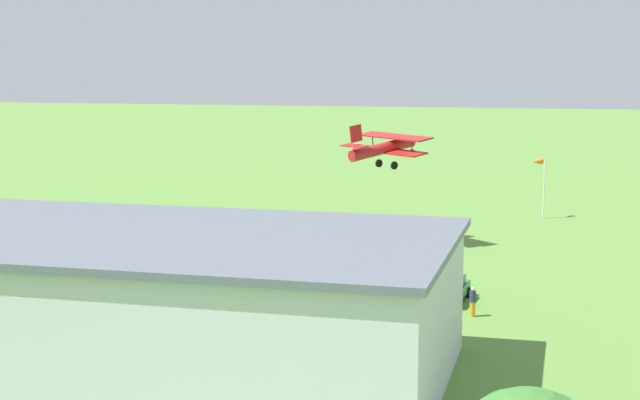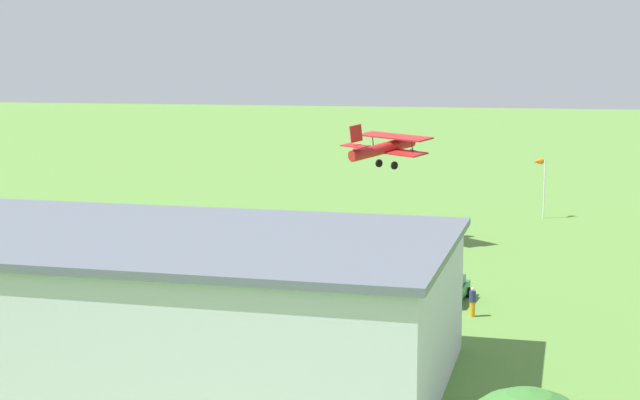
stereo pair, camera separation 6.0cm
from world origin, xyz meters
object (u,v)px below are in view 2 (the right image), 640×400
object	(u,v)px
person_near_hangar_door	(114,258)
person_by_parked_cars	(271,273)
biplane	(386,147)
person_crossing_taxiway	(387,272)
car_green	(449,289)
hangar	(120,301)
car_orange	(43,274)
person_walking_on_apron	(472,302)
person_at_fence_line	(337,282)
windsock	(538,166)

from	to	relation	value
person_near_hangar_door	person_by_parked_cars	size ratio (longest dim) A/B	0.97
biplane	person_crossing_taxiway	bearing A→B (deg)	98.68
car_green	person_by_parked_cars	world-z (taller)	person_by_parked_cars
hangar	car_green	size ratio (longest dim) A/B	7.39
car_orange	person_walking_on_apron	distance (m)	27.89
person_near_hangar_door	biplane	bearing A→B (deg)	-141.51
person_at_fence_line	person_near_hangar_door	world-z (taller)	person_at_fence_line
person_at_fence_line	person_by_parked_cars	bearing A→B (deg)	-16.48
person_crossing_taxiway	person_by_parked_cars	bearing A→B (deg)	12.87
person_near_hangar_door	car_orange	bearing A→B (deg)	68.04
person_walking_on_apron	windsock	world-z (taller)	windsock
hangar	person_near_hangar_door	bearing A→B (deg)	-65.63
biplane	person_at_fence_line	size ratio (longest dim) A/B	4.57
biplane	person_near_hangar_door	size ratio (longest dim) A/B	4.62
biplane	person_near_hangar_door	bearing A→B (deg)	38.49
hangar	biplane	world-z (taller)	biplane
car_green	windsock	world-z (taller)	windsock
car_green	person_at_fence_line	bearing A→B (deg)	-3.57
person_crossing_taxiway	person_by_parked_cars	distance (m)	7.56
car_green	person_at_fence_line	xyz separation A→B (m)	(7.07, -0.44, -0.00)
hangar	biplane	xyz separation A→B (m)	(-7.74, -34.70, 4.27)
person_near_hangar_door	windsock	distance (m)	40.89
hangar	person_by_parked_cars	world-z (taller)	hangar
person_at_fence_line	person_by_parked_cars	xyz separation A→B (m)	(4.65, -1.38, 0.01)
person_at_fence_line	windsock	world-z (taller)	windsock
person_by_parked_cars	person_at_fence_line	bearing A→B (deg)	163.52
car_green	person_walking_on_apron	distance (m)	3.62
car_orange	person_walking_on_apron	xyz separation A→B (m)	(-27.84, 1.74, 0.02)
car_orange	person_at_fence_line	xyz separation A→B (m)	(-19.16, -1.94, -0.05)
person_near_hangar_door	person_crossing_taxiway	size ratio (longest dim) A/B	0.89
person_near_hangar_door	hangar	bearing A→B (deg)	114.37
windsock	biplane	bearing A→B (deg)	50.54
person_by_parked_cars	person_walking_on_apron	xyz separation A→B (m)	(-13.33, 5.06, 0.06)
biplane	windsock	world-z (taller)	biplane
person_near_hangar_door	person_walking_on_apron	bearing A→B (deg)	163.25
person_walking_on_apron	windsock	distance (m)	36.37
person_crossing_taxiway	person_by_parked_cars	xyz separation A→B (m)	(7.37, 1.68, -0.09)
car_green	person_crossing_taxiway	distance (m)	5.59
person_by_parked_cars	car_green	bearing A→B (deg)	171.19
car_green	car_orange	distance (m)	26.27
hangar	person_walking_on_apron	bearing A→B (deg)	-140.11
hangar	windsock	xyz separation A→B (m)	(-19.74, -49.27, 1.44)
car_green	person_at_fence_line	world-z (taller)	person_at_fence_line
car_orange	person_walking_on_apron	size ratio (longest dim) A/B	2.74
hangar	windsock	distance (m)	53.10
person_at_fence_line	person_near_hangar_door	distance (m)	17.23
person_walking_on_apron	biplane	bearing A→B (deg)	-69.02
car_orange	person_by_parked_cars	xyz separation A→B (m)	(-14.51, -3.32, -0.04)
person_crossing_taxiway	person_by_parked_cars	size ratio (longest dim) A/B	1.10
person_at_fence_line	person_crossing_taxiway	bearing A→B (deg)	-131.62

